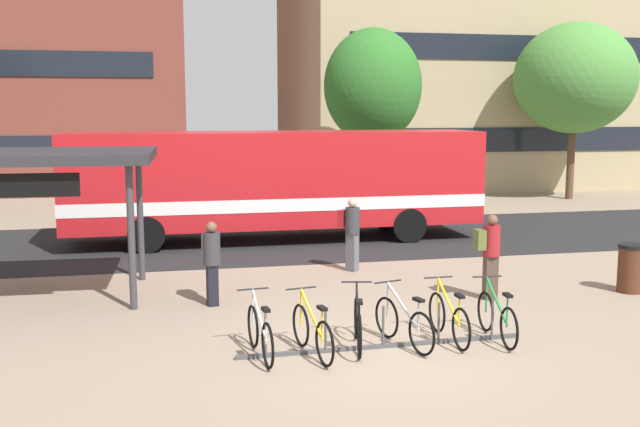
{
  "coord_description": "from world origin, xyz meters",
  "views": [
    {
      "loc": [
        -3.31,
        -10.65,
        3.86
      ],
      "look_at": [
        0.01,
        4.81,
        1.58
      ],
      "focal_mm": 40.86,
      "sensor_mm": 36.0,
      "label": 1
    }
  ],
  "objects_px": {
    "trash_bin": "(631,268)",
    "street_tree_1": "(373,86)",
    "parked_bicycle_silver_3": "(404,323)",
    "commuter_red_pack_0": "(351,229)",
    "parked_bicycle_silver_0": "(260,334)",
    "parked_bicycle_yellow_1": "(312,332)",
    "parked_bicycle_black_2": "(358,325)",
    "transit_shelter": "(7,161)",
    "parked_bicycle_yellow_4": "(449,319)",
    "commuter_olive_pack_1": "(490,251)",
    "parked_bicycle_green_5": "(497,318)",
    "city_bus": "(278,180)",
    "commuter_grey_pack_2": "(211,257)",
    "street_tree_0": "(575,78)"
  },
  "relations": [
    {
      "from": "trash_bin",
      "to": "street_tree_1",
      "type": "height_order",
      "value": "street_tree_1"
    },
    {
      "from": "parked_bicycle_silver_3",
      "to": "commuter_red_pack_0",
      "type": "bearing_deg",
      "value": -20.98
    },
    {
      "from": "parked_bicycle_silver_0",
      "to": "parked_bicycle_yellow_1",
      "type": "height_order",
      "value": "same"
    },
    {
      "from": "parked_bicycle_black_2",
      "to": "parked_bicycle_silver_0",
      "type": "bearing_deg",
      "value": 106.56
    },
    {
      "from": "parked_bicycle_black_2",
      "to": "transit_shelter",
      "type": "xyz_separation_m",
      "value": [
        -6.06,
        4.45,
        2.44
      ]
    },
    {
      "from": "parked_bicycle_yellow_4",
      "to": "parked_bicycle_yellow_1",
      "type": "bearing_deg",
      "value": 95.01
    },
    {
      "from": "parked_bicycle_silver_3",
      "to": "commuter_olive_pack_1",
      "type": "xyz_separation_m",
      "value": [
        2.65,
        2.47,
        0.63
      ]
    },
    {
      "from": "parked_bicycle_yellow_1",
      "to": "street_tree_1",
      "type": "xyz_separation_m",
      "value": [
        5.66,
        16.2,
        4.32
      ]
    },
    {
      "from": "parked_bicycle_silver_3",
      "to": "transit_shelter",
      "type": "relative_size",
      "value": 0.29
    },
    {
      "from": "parked_bicycle_yellow_4",
      "to": "parked_bicycle_green_5",
      "type": "height_order",
      "value": "same"
    },
    {
      "from": "parked_bicycle_green_5",
      "to": "commuter_olive_pack_1",
      "type": "xyz_separation_m",
      "value": [
        1.02,
        2.49,
        0.63
      ]
    },
    {
      "from": "parked_bicycle_silver_3",
      "to": "parked_bicycle_yellow_4",
      "type": "relative_size",
      "value": 0.97
    },
    {
      "from": "city_bus",
      "to": "commuter_grey_pack_2",
      "type": "relative_size",
      "value": 7.17
    },
    {
      "from": "parked_bicycle_black_2",
      "to": "commuter_olive_pack_1",
      "type": "xyz_separation_m",
      "value": [
        3.41,
        2.39,
        0.63
      ]
    },
    {
      "from": "parked_bicycle_yellow_1",
      "to": "commuter_red_pack_0",
      "type": "xyz_separation_m",
      "value": [
        2.13,
        5.77,
        0.63
      ]
    },
    {
      "from": "parked_bicycle_silver_0",
      "to": "parked_bicycle_green_5",
      "type": "height_order",
      "value": "same"
    },
    {
      "from": "commuter_red_pack_0",
      "to": "trash_bin",
      "type": "bearing_deg",
      "value": 18.81
    },
    {
      "from": "parked_bicycle_yellow_1",
      "to": "street_tree_1",
      "type": "relative_size",
      "value": 0.25
    },
    {
      "from": "parked_bicycle_yellow_4",
      "to": "parked_bicycle_silver_0",
      "type": "bearing_deg",
      "value": 91.58
    },
    {
      "from": "city_bus",
      "to": "street_tree_1",
      "type": "height_order",
      "value": "street_tree_1"
    },
    {
      "from": "parked_bicycle_green_5",
      "to": "city_bus",
      "type": "bearing_deg",
      "value": 15.43
    },
    {
      "from": "city_bus",
      "to": "commuter_olive_pack_1",
      "type": "height_order",
      "value": "city_bus"
    },
    {
      "from": "parked_bicycle_silver_0",
      "to": "parked_bicycle_yellow_4",
      "type": "relative_size",
      "value": 1.0
    },
    {
      "from": "parked_bicycle_silver_3",
      "to": "street_tree_0",
      "type": "xyz_separation_m",
      "value": [
        13.35,
        17.32,
        4.75
      ]
    },
    {
      "from": "city_bus",
      "to": "trash_bin",
      "type": "bearing_deg",
      "value": -50.43
    },
    {
      "from": "city_bus",
      "to": "commuter_red_pack_0",
      "type": "relative_size",
      "value": 6.84
    },
    {
      "from": "city_bus",
      "to": "parked_bicycle_silver_0",
      "type": "distance_m",
      "value": 10.38
    },
    {
      "from": "street_tree_1",
      "to": "street_tree_0",
      "type": "bearing_deg",
      "value": 7.81
    },
    {
      "from": "trash_bin",
      "to": "street_tree_1",
      "type": "xyz_separation_m",
      "value": [
        -1.74,
        13.66,
        4.18
      ]
    },
    {
      "from": "street_tree_1",
      "to": "parked_bicycle_yellow_4",
      "type": "bearing_deg",
      "value": -101.61
    },
    {
      "from": "commuter_olive_pack_1",
      "to": "street_tree_0",
      "type": "xyz_separation_m",
      "value": [
        10.7,
        14.85,
        4.12
      ]
    },
    {
      "from": "parked_bicycle_yellow_1",
      "to": "street_tree_0",
      "type": "height_order",
      "value": "street_tree_0"
    },
    {
      "from": "trash_bin",
      "to": "parked_bicycle_yellow_4",
      "type": "bearing_deg",
      "value": -155.53
    },
    {
      "from": "parked_bicycle_yellow_4",
      "to": "commuter_olive_pack_1",
      "type": "xyz_separation_m",
      "value": [
        1.83,
        2.37,
        0.63
      ]
    },
    {
      "from": "commuter_red_pack_0",
      "to": "street_tree_1",
      "type": "height_order",
      "value": "street_tree_1"
    },
    {
      "from": "transit_shelter",
      "to": "parked_bicycle_yellow_4",
      "type": "bearing_deg",
      "value": -27.89
    },
    {
      "from": "parked_bicycle_silver_3",
      "to": "commuter_grey_pack_2",
      "type": "xyz_separation_m",
      "value": [
        -2.9,
        3.23,
        0.58
      ]
    },
    {
      "from": "parked_bicycle_yellow_1",
      "to": "trash_bin",
      "type": "xyz_separation_m",
      "value": [
        7.4,
        2.54,
        0.13
      ]
    },
    {
      "from": "parked_bicycle_silver_0",
      "to": "parked_bicycle_black_2",
      "type": "distance_m",
      "value": 1.62
    },
    {
      "from": "commuter_red_pack_0",
      "to": "commuter_olive_pack_1",
      "type": "distance_m",
      "value": 3.77
    },
    {
      "from": "transit_shelter",
      "to": "trash_bin",
      "type": "relative_size",
      "value": 5.66
    },
    {
      "from": "city_bus",
      "to": "parked_bicycle_green_5",
      "type": "bearing_deg",
      "value": -78.04
    },
    {
      "from": "parked_bicycle_silver_3",
      "to": "city_bus",
      "type": "bearing_deg",
      "value": -12.37
    },
    {
      "from": "parked_bicycle_silver_0",
      "to": "parked_bicycle_yellow_4",
      "type": "bearing_deg",
      "value": -92.88
    },
    {
      "from": "parked_bicycle_silver_0",
      "to": "trash_bin",
      "type": "bearing_deg",
      "value": -79.0
    },
    {
      "from": "parked_bicycle_yellow_4",
      "to": "street_tree_1",
      "type": "bearing_deg",
      "value": -12.64
    },
    {
      "from": "parked_bicycle_yellow_4",
      "to": "parked_bicycle_black_2",
      "type": "bearing_deg",
      "value": 89.71
    },
    {
      "from": "parked_bicycle_yellow_1",
      "to": "transit_shelter",
      "type": "distance_m",
      "value": 7.45
    },
    {
      "from": "city_bus",
      "to": "commuter_olive_pack_1",
      "type": "distance_m",
      "value": 8.26
    },
    {
      "from": "parked_bicycle_yellow_1",
      "to": "street_tree_1",
      "type": "bearing_deg",
      "value": -29.36
    }
  ]
}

